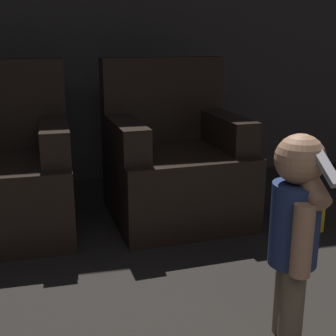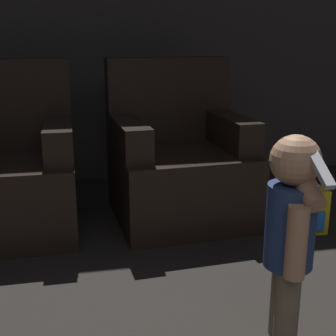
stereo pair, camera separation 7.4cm
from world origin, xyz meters
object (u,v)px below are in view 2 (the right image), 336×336
armchair_right (178,164)px  toy_backpack (304,211)px  armchair_left (5,173)px  person_toddler (291,227)px

armchair_right → toy_backpack: armchair_right is taller
armchair_left → armchair_right: bearing=-0.7°
person_toddler → toy_backpack: (0.57, 0.97, -0.35)m
armchair_right → toy_backpack: 0.83m
armchair_left → armchair_right: 1.07m
armchair_left → toy_backpack: size_ratio=3.74×
armchair_left → person_toddler: bearing=-50.3°
armchair_left → person_toddler: size_ratio=1.22×
armchair_left → toy_backpack: 1.81m
armchair_left → armchair_right: same height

